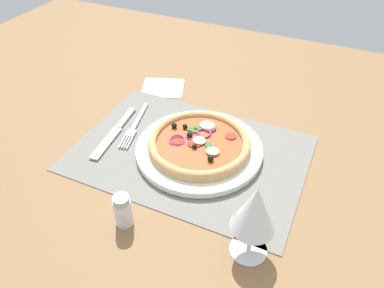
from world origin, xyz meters
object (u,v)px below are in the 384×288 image
at_px(plate, 199,149).
at_px(napkin, 163,88).
at_px(pepper_shaker, 123,211).
at_px(wine_glass, 255,211).
at_px(fork, 134,127).
at_px(knife, 114,132).
at_px(pizza, 199,143).

relative_size(plate, napkin, 2.44).
bearing_deg(pepper_shaker, wine_glass, -170.30).
bearing_deg(fork, knife, -52.24).
distance_m(plate, knife, 0.21).
bearing_deg(napkin, fork, 97.84).
relative_size(napkin, pepper_shaker, 1.69).
xyz_separation_m(napkin, pepper_shaker, (-0.16, 0.44, 0.03)).
bearing_deg(knife, fork, 134.61).
distance_m(wine_glass, napkin, 0.56).
bearing_deg(pepper_shaker, fork, -61.97).
relative_size(fork, napkin, 1.58).
bearing_deg(fork, wine_glass, 46.12).
relative_size(plate, pizza, 1.25).
relative_size(plate, wine_glass, 1.85).
xyz_separation_m(pizza, fork, (0.18, -0.01, -0.02)).
xyz_separation_m(fork, knife, (0.03, 0.04, 0.00)).
xyz_separation_m(pizza, knife, (0.21, 0.02, -0.02)).
xyz_separation_m(fork, pepper_shaker, (-0.13, 0.25, 0.03)).
distance_m(plate, fork, 0.18).
distance_m(pizza, knife, 0.21).
height_order(fork, napkin, fork).
bearing_deg(plate, knife, 6.14).
distance_m(napkin, pepper_shaker, 0.47).
bearing_deg(napkin, wine_glass, 133.23).
bearing_deg(pepper_shaker, pizza, -100.95).
xyz_separation_m(knife, napkin, (-0.00, -0.23, -0.00)).
distance_m(pizza, wine_glass, 0.27).
height_order(pizza, pepper_shaker, pepper_shaker).
bearing_deg(pizza, fork, -4.84).
distance_m(pizza, pepper_shaker, 0.23).
bearing_deg(plate, napkin, -45.92).
relative_size(pizza, napkin, 1.95).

